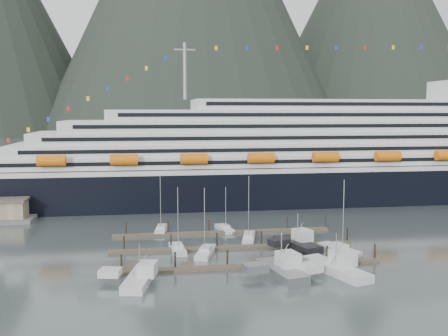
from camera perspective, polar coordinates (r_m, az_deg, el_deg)
The scene contains 16 objects.
ground at distance 102.09m, azimuth 4.05°, elevation -9.06°, with size 1600.00×1600.00×0.00m, color #434F4E.
mountains at distance 702.05m, azimuth -2.65°, elevation 17.34°, with size 870.00×440.00×420.00m.
cruise_ship at distance 160.38m, azimuth 10.20°, elevation 0.78°, with size 210.00×30.40×50.30m.
dock_near at distance 91.66m, azimuth 2.40°, elevation -10.62°, with size 48.18×2.28×3.20m.
dock_mid at distance 103.96m, azimuth 0.99°, elevation -8.59°, with size 48.18×2.28×3.20m.
dock_far at distance 116.42m, azimuth -0.10°, elevation -6.99°, with size 48.18×2.28×3.20m.
sailboat_a at distance 102.29m, azimuth -5.07°, elevation -8.80°, with size 3.07×8.46×12.95m.
sailboat_c at distance 99.71m, azimuth -2.02°, elevation -9.17°, with size 5.17×9.44×13.23m.
sailboat_d at distance 110.86m, azimuth 2.71°, elevation -7.61°, with size 4.65×10.00×13.96m.
sailboat_e at distance 119.02m, azimuth -6.85°, elevation -6.69°, with size 3.46×9.14×13.32m.
sailboat_f at distance 119.11m, azimuth 0.06°, elevation -6.65°, with size 3.65×8.08×10.38m.
sailboat_h at distance 103.72m, azimuth 12.42°, elevation -8.70°, with size 5.89×9.93×14.58m.
trawler_a at distance 85.08m, azimuth -9.25°, elevation -11.63°, with size 9.50×12.91×6.84m.
trawler_b at distance 87.76m, azimuth 6.16°, elevation -10.96°, with size 9.93×12.82×8.00m.
trawler_c at distance 90.54m, azimuth 11.98°, elevation -10.56°, with size 11.36×14.76×7.33m.
trawler_e at distance 105.13m, azimuth 7.93°, elevation -8.12°, with size 9.98×12.26×7.60m.
Camera 1 is at (-22.06, -96.03, 26.71)m, focal length 42.00 mm.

